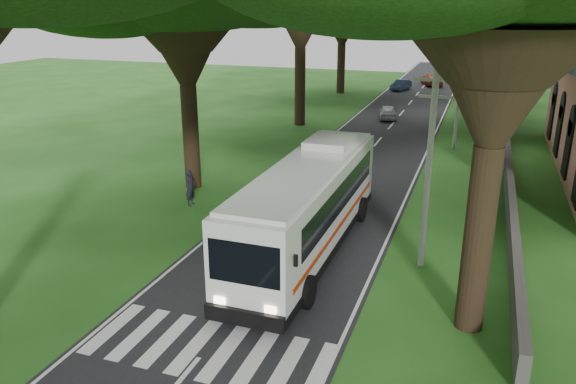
% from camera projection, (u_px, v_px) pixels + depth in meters
% --- Properties ---
extents(ground, '(140.00, 140.00, 0.00)m').
position_uv_depth(ground, '(234.00, 316.00, 18.97)').
color(ground, '#1F4F16').
rests_on(ground, ground).
extents(road, '(8.00, 120.00, 0.04)m').
position_uv_depth(road, '(375.00, 145.00, 41.28)').
color(road, black).
rests_on(road, ground).
extents(crosswalk, '(8.00, 3.00, 0.01)m').
position_uv_depth(crosswalk, '(207.00, 349.00, 17.18)').
color(crosswalk, silver).
rests_on(crosswalk, ground).
extents(property_wall, '(0.35, 50.00, 1.20)m').
position_uv_depth(property_wall, '(507.00, 151.00, 37.38)').
color(property_wall, '#383533').
rests_on(property_wall, ground).
extents(pole_near, '(1.60, 0.24, 8.00)m').
position_uv_depth(pole_near, '(429.00, 166.00, 21.25)').
color(pole_near, gray).
rests_on(pole_near, ground).
extents(pole_mid, '(1.60, 0.24, 8.00)m').
position_uv_depth(pole_mid, '(459.00, 90.00, 39.10)').
color(pole_mid, gray).
rests_on(pole_mid, ground).
extents(pole_far, '(1.60, 0.24, 8.00)m').
position_uv_depth(pole_far, '(471.00, 62.00, 56.95)').
color(pole_far, gray).
rests_on(pole_far, ground).
extents(coach_bus, '(3.15, 13.15, 3.88)m').
position_uv_depth(coach_bus, '(308.00, 205.00, 23.23)').
color(coach_bus, silver).
rests_on(coach_bus, ground).
extents(distant_car_a, '(2.20, 3.89, 1.25)m').
position_uv_depth(distant_car_a, '(388.00, 112.00, 50.04)').
color(distant_car_a, '#98979C').
rests_on(distant_car_a, road).
extents(distant_car_b, '(2.19, 3.86, 1.20)m').
position_uv_depth(distant_car_b, '(401.00, 85.00, 66.01)').
color(distant_car_b, navy).
rests_on(distant_car_b, road).
extents(distant_car_c, '(3.51, 5.47, 1.47)m').
position_uv_depth(distant_car_c, '(432.00, 79.00, 69.78)').
color(distant_car_c, '#913615').
rests_on(distant_car_c, road).
extents(pedestrian, '(0.46, 0.70, 1.92)m').
position_uv_depth(pedestrian, '(190.00, 188.00, 28.94)').
color(pedestrian, black).
rests_on(pedestrian, ground).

